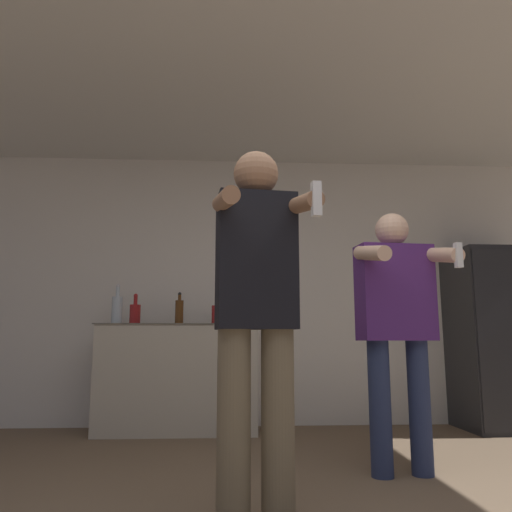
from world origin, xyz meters
TOP-DOWN VIEW (x-y plane):
  - wall_back at (0.00, 3.09)m, footprint 7.00×0.06m
  - ceiling_slab at (0.00, 1.53)m, footprint 7.00×3.58m
  - refrigerator at (2.21, 2.73)m, footprint 0.69×0.69m
  - counter at (-0.64, 2.79)m, footprint 1.39×0.57m
  - bottle_amber_bourbon at (-1.19, 2.74)m, footprint 0.09×0.09m
  - bottle_dark_rum at (-0.64, 2.74)m, footprint 0.07×0.07m
  - bottle_tall_gin at (-1.03, 2.74)m, footprint 0.09×0.09m
  - bottle_green_wine at (-0.31, 2.74)m, footprint 0.09×0.09m
  - bottle_short_whiskey at (-0.16, 2.74)m, footprint 0.06×0.06m
  - person_woman_foreground at (-0.08, 0.55)m, footprint 0.46×0.55m
  - person_man_side at (0.82, 1.30)m, footprint 0.55×0.53m

SIDE VIEW (x-z plane):
  - counter at x=-0.64m, z-range 0.00..0.92m
  - refrigerator at x=2.21m, z-range 0.00..1.60m
  - person_woman_foreground at x=-0.08m, z-range 0.08..1.76m
  - person_man_side at x=0.82m, z-range 0.15..1.73m
  - bottle_short_whiskey at x=-0.16m, z-range 0.90..1.11m
  - bottle_tall_gin at x=-1.03m, z-range 0.89..1.15m
  - bottle_green_wine at x=-0.31m, z-range 0.89..1.15m
  - bottle_dark_rum at x=-0.64m, z-range 0.90..1.18m
  - bottle_amber_bourbon at x=-1.19m, z-range 0.88..1.23m
  - wall_back at x=0.00m, z-range 0.00..2.55m
  - ceiling_slab at x=0.00m, z-range 2.55..2.60m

